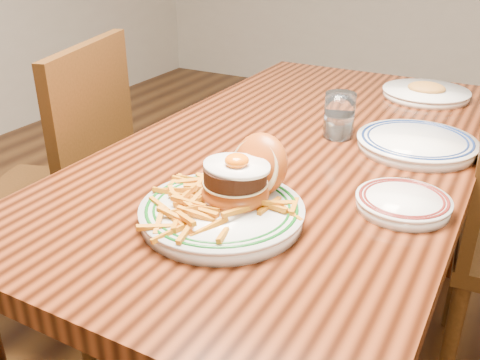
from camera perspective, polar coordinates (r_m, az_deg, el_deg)
The scene contains 8 objects.
floor at distance 1.82m, azimuth 5.38°, elevation -18.59°, with size 6.00×6.00×0.00m, color black.
table at distance 1.43m, azimuth 6.46°, elevation 0.69°, with size 0.85×1.60×0.75m.
chair_left at distance 1.73m, azimuth -18.28°, elevation -1.15°, with size 0.57×0.57×0.98m.
main_plate at distance 1.02m, azimuth -1.23°, elevation -1.95°, with size 0.32×0.33×0.15m.
side_plate at distance 1.11m, azimuth 17.02°, elevation -2.24°, with size 0.19×0.20×0.03m.
rear_plate at distance 1.42m, azimuth 18.31°, elevation 3.83°, with size 0.30×0.30×0.03m.
water_glass at distance 1.44m, azimuth 10.52°, elevation 6.52°, with size 0.08×0.08×0.12m.
far_plate at distance 1.87m, azimuth 19.22°, elevation 8.81°, with size 0.28×0.28×0.05m.
Camera 1 is at (0.48, -1.21, 1.27)m, focal length 40.00 mm.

